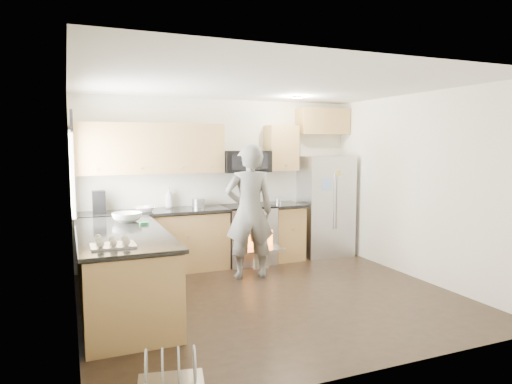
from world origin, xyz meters
name	(u,v)px	position (x,y,z in m)	size (l,w,h in m)	color
ground	(272,298)	(0.00, 0.00, 0.00)	(4.50, 4.50, 0.00)	black
room_shell	(269,162)	(-0.04, 0.02, 1.67)	(4.54, 4.04, 2.62)	white
back_cabinet_run	(189,206)	(-0.59, 1.75, 0.96)	(4.45, 0.64, 2.50)	#B18B46
peninsula	(122,271)	(-1.75, 0.25, 0.46)	(0.96, 2.36, 1.04)	#B18B46
stove_range	(248,221)	(0.35, 1.69, 0.68)	(0.76, 0.97, 1.79)	#B7B7BC
refrigerator	(325,206)	(1.77, 1.70, 0.85)	(0.86, 0.69, 1.69)	#B7B7BC
person	(249,212)	(0.07, 0.92, 0.95)	(0.69, 0.45, 1.89)	slate
dish_rack	(171,377)	(-1.60, -1.60, 0.09)	(0.59, 0.50, 0.32)	#B7B7BC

